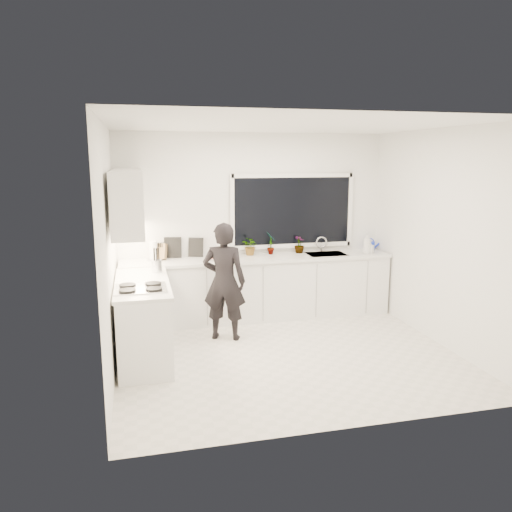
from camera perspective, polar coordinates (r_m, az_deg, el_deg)
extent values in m
cube|color=beige|center=(6.18, 3.52, -11.20)|extent=(4.00, 3.50, 0.02)
cube|color=white|center=(7.48, -0.31, 3.57)|extent=(4.00, 0.02, 2.70)
cube|color=white|center=(5.55, -16.55, 0.44)|extent=(0.02, 3.50, 2.70)
cube|color=white|center=(6.67, 20.42, 1.94)|extent=(0.02, 3.50, 2.70)
cube|color=white|center=(5.73, 3.86, 14.86)|extent=(4.00, 3.50, 0.02)
cube|color=black|center=(7.58, 4.19, 5.17)|extent=(1.80, 0.02, 1.00)
cube|color=white|center=(7.36, 0.25, -3.78)|extent=(3.92, 0.58, 0.88)
cube|color=white|center=(6.11, -12.71, -7.23)|extent=(0.58, 1.60, 0.88)
cube|color=silver|center=(7.25, 0.27, -0.29)|extent=(3.94, 0.62, 0.04)
cube|color=silver|center=(5.98, -12.90, -3.04)|extent=(0.62, 1.60, 0.04)
cube|color=white|center=(6.17, -14.45, 6.27)|extent=(0.34, 2.10, 0.70)
cube|color=silver|center=(7.58, 7.99, -0.12)|extent=(0.58, 0.42, 0.14)
cylinder|color=silver|center=(7.73, 7.48, 1.32)|extent=(0.03, 0.03, 0.22)
cube|color=black|center=(5.63, -13.06, -3.56)|extent=(0.56, 0.48, 0.03)
imported|color=black|center=(6.45, -3.66, -2.93)|extent=(0.66, 0.55, 1.54)
cube|color=silver|center=(7.11, -3.81, -0.24)|extent=(0.54, 0.44, 0.03)
cube|color=red|center=(7.11, -3.82, -0.10)|extent=(0.49, 0.39, 0.01)
cylinder|color=#1530CC|center=(8.02, 12.92, 1.17)|extent=(0.15, 0.15, 0.13)
cylinder|color=white|center=(7.13, -11.65, 0.51)|extent=(0.13, 0.13, 0.26)
cube|color=#916743|center=(7.17, -10.75, 0.46)|extent=(0.16, 0.14, 0.22)
cylinder|color=silver|center=(6.40, -11.28, -1.13)|extent=(0.17, 0.17, 0.16)
cube|color=black|center=(7.30, -6.89, 1.00)|extent=(0.21, 0.10, 0.28)
cube|color=black|center=(7.27, -9.49, 0.97)|extent=(0.25, 0.07, 0.30)
imported|color=#26662D|center=(7.36, -0.60, 1.12)|extent=(0.31, 0.32, 0.27)
imported|color=#26662D|center=(7.43, 1.72, 1.46)|extent=(0.13, 0.18, 0.33)
imported|color=#26662D|center=(7.57, 4.97, 1.33)|extent=(0.21, 0.21, 0.26)
imported|color=#D8BF66|center=(7.64, 12.57, 1.41)|extent=(0.17, 0.17, 0.32)
imported|color=#D8BF66|center=(7.68, 12.94, 0.96)|extent=(0.12, 0.12, 0.19)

